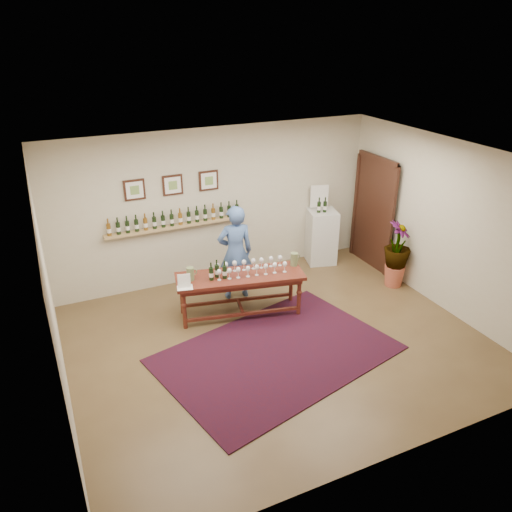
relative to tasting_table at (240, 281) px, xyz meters
name	(u,v)px	position (x,y,z in m)	size (l,w,h in m)	color
ground	(278,342)	(0.20, -0.99, -0.62)	(6.00, 6.00, 0.00)	brown
room_shell	(334,214)	(2.31, 0.87, 0.50)	(6.00, 6.00, 6.00)	beige
rug	(277,354)	(0.04, -1.26, -0.61)	(3.29, 2.19, 0.02)	#4A0D14
tasting_table	(240,281)	(0.00, 0.00, 0.00)	(2.14, 1.06, 0.73)	#481712
table_glasses	(250,267)	(0.19, 0.00, 0.21)	(1.41, 0.33, 0.20)	white
table_bottles	(217,270)	(-0.36, 0.05, 0.24)	(0.25, 0.14, 0.27)	black
pitcher_left	(190,274)	(-0.77, 0.16, 0.22)	(0.14, 0.14, 0.22)	#647347
pitcher_right	(294,259)	(0.95, -0.05, 0.22)	(0.14, 0.14, 0.22)	#647347
menu_card	(184,281)	(-0.93, -0.03, 0.22)	(0.24, 0.17, 0.22)	white
display_pedestal	(321,237)	(2.26, 1.19, -0.08)	(0.54, 0.54, 1.08)	silver
pedestal_bottles	(322,204)	(2.20, 1.15, 0.62)	(0.33, 0.09, 0.33)	black
info_sign	(319,196)	(2.27, 1.37, 0.70)	(0.36, 0.02, 0.49)	white
potted_plant	(397,254)	(2.95, -0.24, 0.00)	(0.80, 0.80, 1.06)	#AF513A
person	(235,253)	(0.16, 0.59, 0.22)	(0.61, 0.40, 1.68)	#3E5C94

